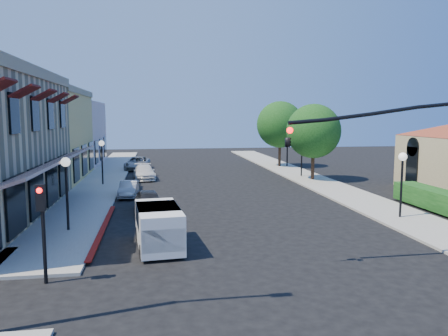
{
  "coord_description": "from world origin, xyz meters",
  "views": [
    {
      "loc": [
        -4.35,
        -13.08,
        5.51
      ],
      "look_at": [
        -0.6,
        10.71,
        2.6
      ],
      "focal_mm": 35.0,
      "sensor_mm": 36.0,
      "label": 1
    }
  ],
  "objects": [
    {
      "name": "lamppost_right_near",
      "position": [
        8.5,
        8.0,
        2.74
      ],
      "size": [
        0.44,
        0.44,
        3.57
      ],
      "color": "black",
      "rests_on": "ground"
    },
    {
      "name": "lamppost_left_far",
      "position": [
        -8.5,
        22.0,
        2.74
      ],
      "size": [
        0.44,
        0.44,
        3.57
      ],
      "color": "black",
      "rests_on": "ground"
    },
    {
      "name": "sidewalk_left",
      "position": [
        -8.75,
        27.0,
        0.06
      ],
      "size": [
        3.5,
        50.0,
        0.12
      ],
      "primitive_type": "cube",
      "color": "gray",
      "rests_on": "ground"
    },
    {
      "name": "lamppost_left_near",
      "position": [
        -8.5,
        8.0,
        2.74
      ],
      "size": [
        0.44,
        0.44,
        3.57
      ],
      "color": "black",
      "rests_on": "ground"
    },
    {
      "name": "parked_car_c",
      "position": [
        -5.34,
        25.0,
        0.62
      ],
      "size": [
        2.09,
        4.38,
        1.23
      ],
      "primitive_type": "imported",
      "rotation": [
        0.0,
        0.0,
        0.09
      ],
      "color": "silver",
      "rests_on": "ground"
    },
    {
      "name": "yellow_stucco_building",
      "position": [
        -15.5,
        26.0,
        3.8
      ],
      "size": [
        10.0,
        12.0,
        7.6
      ],
      "primitive_type": "cube",
      "color": "#D0B75D",
      "rests_on": "ground"
    },
    {
      "name": "secondary_signal",
      "position": [
        -8.0,
        1.41,
        2.32
      ],
      "size": [
        0.28,
        0.42,
        3.32
      ],
      "color": "black",
      "rests_on": "ground"
    },
    {
      "name": "sidewalk_right",
      "position": [
        8.75,
        27.0,
        0.06
      ],
      "size": [
        3.5,
        50.0,
        0.12
      ],
      "primitive_type": "cube",
      "color": "gray",
      "rests_on": "ground"
    },
    {
      "name": "curb_red_strip",
      "position": [
        -6.9,
        8.0,
        0.0
      ],
      "size": [
        0.25,
        10.0,
        0.06
      ],
      "primitive_type": "cube",
      "color": "maroon",
      "rests_on": "ground"
    },
    {
      "name": "street_tree_b",
      "position": [
        8.8,
        32.0,
        4.54
      ],
      "size": [
        4.94,
        4.94,
        7.02
      ],
      "color": "black",
      "rests_on": "ground"
    },
    {
      "name": "signal_mast_arm",
      "position": [
        5.86,
        1.5,
        4.09
      ],
      "size": [
        8.01,
        0.39,
        6.0
      ],
      "color": "black",
      "rests_on": "ground"
    },
    {
      "name": "street_tree_a",
      "position": [
        8.8,
        22.0,
        4.19
      ],
      "size": [
        4.56,
        4.56,
        6.48
      ],
      "color": "black",
      "rests_on": "ground"
    },
    {
      "name": "pink_stucco_building",
      "position": [
        -15.5,
        38.0,
        3.5
      ],
      "size": [
        10.0,
        12.0,
        7.0
      ],
      "primitive_type": "cube",
      "color": "beige",
      "rests_on": "ground"
    },
    {
      "name": "parked_car_b",
      "position": [
        -6.2,
        16.8,
        0.54
      ],
      "size": [
        1.29,
        3.31,
        1.08
      ],
      "primitive_type": "imported",
      "rotation": [
        0.0,
        0.0,
        -0.05
      ],
      "color": "#A2A4A7",
      "rests_on": "ground"
    },
    {
      "name": "parked_car_d",
      "position": [
        -6.2,
        32.0,
        0.66
      ],
      "size": [
        2.68,
        4.94,
        1.32
      ],
      "primitive_type": "imported",
      "rotation": [
        0.0,
        0.0,
        -0.11
      ],
      "color": "gray",
      "rests_on": "ground"
    },
    {
      "name": "hedge",
      "position": [
        11.7,
        9.0,
        0.0
      ],
      "size": [
        1.4,
        8.0,
        1.1
      ],
      "primitive_type": "cube",
      "color": "#134212",
      "rests_on": "ground"
    },
    {
      "name": "parked_car_a",
      "position": [
        -4.8,
        12.0,
        0.61
      ],
      "size": [
        1.82,
        3.73,
        1.23
      ],
      "primitive_type": "imported",
      "rotation": [
        0.0,
        0.0,
        0.11
      ],
      "color": "black",
      "rests_on": "ground"
    },
    {
      "name": "lamppost_right_far",
      "position": [
        8.5,
        24.0,
        2.74
      ],
      "size": [
        0.44,
        0.44,
        3.57
      ],
      "color": "black",
      "rests_on": "ground"
    },
    {
      "name": "white_van",
      "position": [
        -4.28,
        4.81,
        1.01
      ],
      "size": [
        2.05,
        4.06,
        1.74
      ],
      "color": "white",
      "rests_on": "ground"
    },
    {
      "name": "ground",
      "position": [
        0.0,
        0.0,
        0.0
      ],
      "size": [
        120.0,
        120.0,
        0.0
      ],
      "primitive_type": "plane",
      "color": "black",
      "rests_on": "ground"
    }
  ]
}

